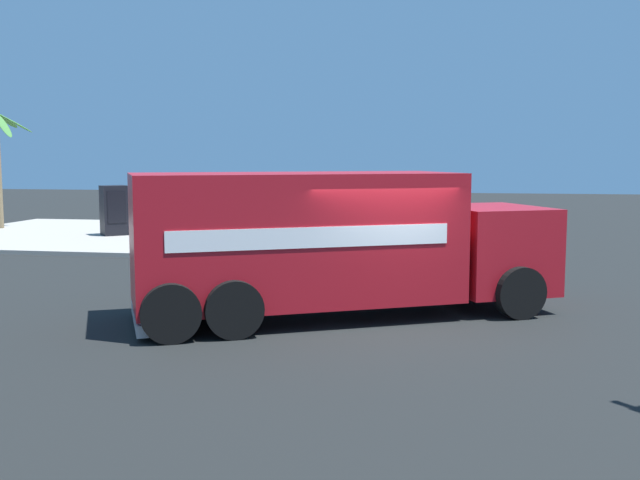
{
  "coord_description": "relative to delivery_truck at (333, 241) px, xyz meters",
  "views": [
    {
      "loc": [
        -13.45,
        -1.13,
        3.06
      ],
      "look_at": [
        0.62,
        1.41,
        1.43
      ],
      "focal_mm": 41.29,
      "sensor_mm": 36.0,
      "label": 1
    }
  ],
  "objects": [
    {
      "name": "ground_plane",
      "position": [
        -0.31,
        -1.11,
        -1.45
      ],
      "size": [
        100.0,
        100.0,
        0.0
      ],
      "primitive_type": "plane",
      "color": "black"
    },
    {
      "name": "sidewalk_corner_far",
      "position": [
        12.44,
        11.64,
        -1.38
      ],
      "size": [
        10.9,
        10.9,
        0.14
      ],
      "primitive_type": "cube",
      "color": "#9E998E",
      "rests_on": "ground"
    },
    {
      "name": "delivery_truck",
      "position": [
        0.0,
        0.0,
        0.0
      ],
      "size": [
        5.89,
        8.31,
        2.75
      ],
      "color": "#AD141E",
      "rests_on": "ground"
    },
    {
      "name": "pickup_silver",
      "position": [
        12.28,
        1.24,
        -0.72
      ],
      "size": [
        2.28,
        5.21,
        1.38
      ],
      "color": "#B7BABF",
      "rests_on": "ground"
    },
    {
      "name": "vending_machine_red",
      "position": [
        11.79,
        10.19,
        -0.38
      ],
      "size": [
        1.15,
        1.17,
        1.85
      ],
      "color": "black",
      "rests_on": "sidewalk_corner_far"
    }
  ]
}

